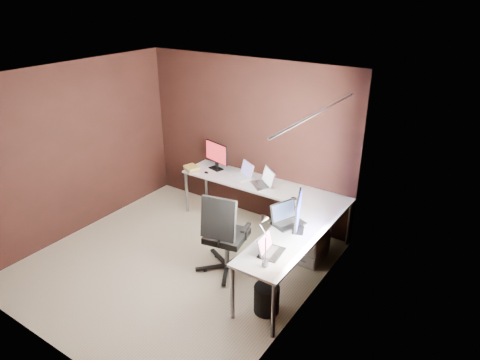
# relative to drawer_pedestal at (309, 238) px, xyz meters

# --- Properties ---
(room) EXTENTS (3.60, 3.60, 2.50)m
(room) POSITION_rel_drawer_pedestal_xyz_m (-1.09, -1.08, 0.98)
(room) COLOR beige
(room) RESTS_ON ground
(desk) EXTENTS (2.65, 2.25, 0.73)m
(desk) POSITION_rel_drawer_pedestal_xyz_m (-0.59, -0.11, 0.38)
(desk) COLOR white
(desk) RESTS_ON ground
(drawer_pedestal) EXTENTS (0.42, 0.50, 0.60)m
(drawer_pedestal) POSITION_rel_drawer_pedestal_xyz_m (0.00, 0.00, 0.00)
(drawer_pedestal) COLOR white
(drawer_pedestal) RESTS_ON ground
(monitor_left) EXTENTS (0.50, 0.19, 0.44)m
(monitor_left) POSITION_rel_drawer_pedestal_xyz_m (-1.88, 0.44, 0.68)
(monitor_left) COLOR black
(monitor_left) RESTS_ON desk
(monitor_right) EXTENTS (0.23, 0.52, 0.45)m
(monitor_right) POSITION_rel_drawer_pedestal_xyz_m (0.07, -0.56, 0.69)
(monitor_right) COLOR black
(monitor_right) RESTS_ON desk
(laptop_white) EXTENTS (0.41, 0.37, 0.22)m
(laptop_white) POSITION_rel_drawer_pedestal_xyz_m (-1.33, 0.41, 0.48)
(laptop_white) COLOR white
(laptop_white) RESTS_ON desk
(laptop_silver) EXTENTS (0.46, 0.44, 0.25)m
(laptop_silver) POSITION_rel_drawer_pedestal_xyz_m (-0.92, 0.32, 0.48)
(laptop_silver) COLOR silver
(laptop_silver) RESTS_ON desk
(laptop_black_big) EXTENTS (0.40, 0.46, 0.26)m
(laptop_black_big) POSITION_rel_drawer_pedestal_xyz_m (-0.13, -0.47, 0.49)
(laptop_black_big) COLOR black
(laptop_black_big) RESTS_ON desk
(laptop_black_small) EXTENTS (0.26, 0.34, 0.21)m
(laptop_black_small) POSITION_rel_drawer_pedestal_xyz_m (0.03, -1.16, 0.48)
(laptop_black_small) COLOR black
(laptop_black_small) RESTS_ON desk
(book_stack) EXTENTS (0.31, 0.29, 0.08)m
(book_stack) POSITION_rel_drawer_pedestal_xyz_m (-2.16, 0.15, 0.47)
(book_stack) COLOR #A58458
(book_stack) RESTS_ON desk
(mouse_left) EXTENTS (0.08, 0.06, 0.03)m
(mouse_left) POSITION_rel_drawer_pedestal_xyz_m (-1.90, 0.19, 0.45)
(mouse_left) COLOR black
(mouse_left) RESTS_ON desk
(mouse_corner) EXTENTS (0.09, 0.06, 0.04)m
(mouse_corner) POSITION_rel_drawer_pedestal_xyz_m (-0.33, 0.15, 0.45)
(mouse_corner) COLOR black
(mouse_corner) RESTS_ON desk
(desk_lamp) EXTENTS (0.18, 0.21, 0.53)m
(desk_lamp) POSITION_rel_drawer_pedestal_xyz_m (0.05, -1.32, 0.76)
(desk_lamp) COLOR slate
(desk_lamp) RESTS_ON desk
(office_chair) EXTENTS (0.64, 0.65, 1.13)m
(office_chair) POSITION_rel_drawer_pedestal_xyz_m (-0.77, -0.87, 0.03)
(office_chair) COLOR black
(office_chair) RESTS_ON ground
(wastebasket) EXTENTS (0.32, 0.32, 0.34)m
(wastebasket) POSITION_rel_drawer_pedestal_xyz_m (0.07, -1.25, -0.13)
(wastebasket) COLOR black
(wastebasket) RESTS_ON ground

